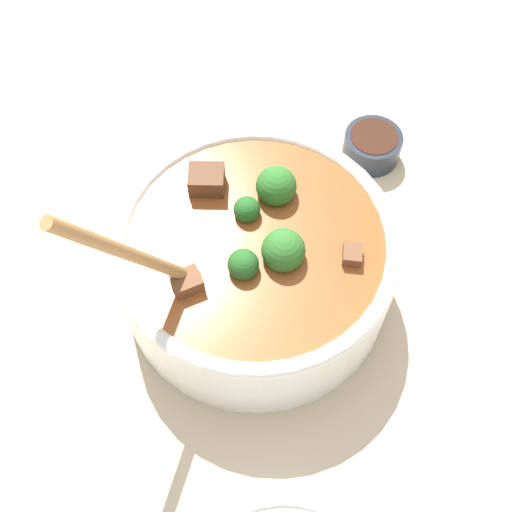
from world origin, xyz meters
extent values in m
plane|color=#C6B293|center=(0.00, 0.00, 0.00)|extent=(4.00, 4.00, 0.00)
cylinder|color=white|center=(0.00, 0.00, 0.05)|extent=(0.29, 0.29, 0.10)
torus|color=white|center=(0.00, 0.00, 0.10)|extent=(0.29, 0.29, 0.02)
cylinder|color=brown|center=(0.00, 0.00, 0.07)|extent=(0.26, 0.26, 0.06)
sphere|color=#235B23|center=(0.00, 0.04, 0.11)|extent=(0.03, 0.03, 0.03)
cylinder|color=#6B9956|center=(0.00, 0.04, 0.09)|extent=(0.01, 0.01, 0.01)
sphere|color=#2D6B28|center=(0.00, -0.06, 0.11)|extent=(0.04, 0.04, 0.04)
cylinder|color=#6B9956|center=(0.00, -0.06, 0.08)|extent=(0.01, 0.01, 0.02)
sphere|color=#235B23|center=(0.02, -0.03, 0.11)|extent=(0.03, 0.03, 0.03)
cylinder|color=#6B9956|center=(0.02, -0.03, 0.09)|extent=(0.01, 0.01, 0.01)
sphere|color=#2D6B28|center=(-0.03, 0.01, 0.11)|extent=(0.04, 0.04, 0.04)
cylinder|color=#6B9956|center=(-0.03, 0.01, 0.08)|extent=(0.01, 0.01, 0.02)
cube|color=brown|center=(-0.09, -0.01, 0.10)|extent=(0.02, 0.02, 0.02)
cube|color=brown|center=(0.07, -0.04, 0.11)|extent=(0.04, 0.04, 0.03)
cube|color=brown|center=(0.04, 0.07, 0.11)|extent=(0.04, 0.04, 0.02)
ellipsoid|color=#A87A47|center=(0.04, 0.06, 0.09)|extent=(0.04, 0.03, 0.01)
cylinder|color=#A87A47|center=(0.07, 0.10, 0.18)|extent=(0.07, 0.09, 0.18)
cylinder|color=#232833|center=(-0.07, -0.22, 0.02)|extent=(0.07, 0.07, 0.04)
cylinder|color=#381E14|center=(-0.07, -0.22, 0.03)|extent=(0.06, 0.06, 0.01)
camera|label=1|loc=(-0.11, 0.31, 0.63)|focal=45.00mm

